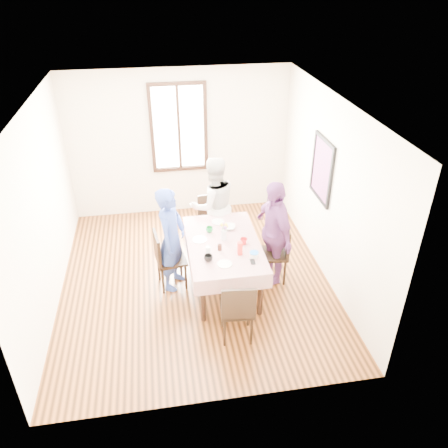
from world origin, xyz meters
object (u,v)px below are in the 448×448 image
Objects in this scene: dining_table at (223,265)px; person_right at (273,233)px; person_left at (171,240)px; chair_right at (273,254)px; chair_near at (237,308)px; person_far at (213,205)px; chair_left at (171,259)px; chair_far at (213,224)px.

person_right is (0.73, 0.05, 0.44)m from dining_table.
person_left is at bearing 168.86° from dining_table.
chair_near is (-0.75, -1.11, 0.00)m from chair_right.
person_left is 1.16m from person_far.
dining_table is 1.13m from person_far.
chair_right is at bearing 78.02° from person_right.
dining_table is 0.96× the size of person_left.
chair_near is (0.75, -1.20, 0.00)m from chair_left.
chair_far is 1.00× the size of chair_near.
person_left is (-0.73, 0.14, 0.42)m from dining_table.
person_far reaches higher than chair_right.
chair_right is at bearing 78.47° from chair_left.
dining_table is 0.94× the size of person_far.
chair_left is at bearing 43.21° from chair_far.
person_far is 1.23m from person_right.
person_far is at bearing -14.62° from person_left.
chair_left is at bearing 93.09° from chair_right.
person_right is at bearing 114.52° from person_far.
dining_table is 0.76m from chair_right.
chair_left is 1.51m from chair_right.
person_right is at bearing 3.75° from dining_table.
person_left is at bearing 93.04° from chair_right.
chair_far is at bearing 90.00° from dining_table.
dining_table is at bearing 100.40° from chair_right.
person_left is at bearing -105.73° from person_right.
person_left is at bearing 126.35° from chair_near.
person_right reaches higher than chair_right.
chair_left is at bearing 127.04° from chair_near.
chair_near is at bearing 24.18° from chair_left.
chair_right is 1.26m from chair_far.
chair_left is 1.18m from chair_far.
person_right reaches higher than chair_far.
chair_left is 0.34m from person_left.
chair_left is at bearing -105.68° from person_right.
dining_table is at bearing 78.03° from person_far.
person_right is at bearing 61.45° from chair_near.
chair_right is (1.51, -0.10, 0.00)m from chair_left.
person_left reaches higher than chair_near.
chair_far is at bearing -14.03° from person_left.
chair_far is at bearing -101.97° from person_far.
person_far is (-0.75, 0.99, 0.36)m from chair_right.
chair_right is 0.36m from person_right.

